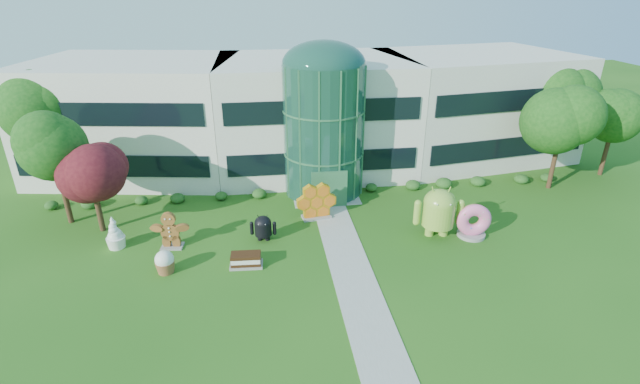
{
  "coord_description": "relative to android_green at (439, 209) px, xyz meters",
  "views": [
    {
      "loc": [
        -4.78,
        -21.24,
        15.16
      ],
      "look_at": [
        -1.09,
        6.0,
        2.6
      ],
      "focal_mm": 26.0,
      "sensor_mm": 36.0,
      "label": 1
    }
  ],
  "objects": [
    {
      "name": "froyo",
      "position": [
        -20.3,
        1.19,
        -0.83
      ],
      "size": [
        1.47,
        1.47,
        2.12
      ],
      "primitive_type": null,
      "rotation": [
        0.0,
        0.0,
        -0.22
      ],
      "color": "white",
      "rests_on": "ground"
    },
    {
      "name": "honeycomb",
      "position": [
        -7.46,
        3.43,
        -0.73
      ],
      "size": [
        3.09,
        1.51,
        2.32
      ],
      "primitive_type": null,
      "rotation": [
        0.0,
        0.0,
        0.16
      ],
      "color": "orange",
      "rests_on": "ground"
    },
    {
      "name": "atrium",
      "position": [
        -6.31,
        8.06,
        3.01
      ],
      "size": [
        6.0,
        6.0,
        9.8
      ],
      "primitive_type": "cylinder",
      "color": "#194738",
      "rests_on": "ground"
    },
    {
      "name": "android_black",
      "position": [
        -11.21,
        0.85,
        -0.9
      ],
      "size": [
        1.88,
        1.38,
        1.98
      ],
      "primitive_type": null,
      "rotation": [
        0.0,
        0.0,
        -0.13
      ],
      "color": "black",
      "rests_on": "ground"
    },
    {
      "name": "android_green",
      "position": [
        0.0,
        0.0,
        0.0
      ],
      "size": [
        3.57,
        2.6,
        3.78
      ],
      "primitive_type": null,
      "rotation": [
        0.0,
        0.0,
        -0.12
      ],
      "color": "#87B239",
      "rests_on": "ground"
    },
    {
      "name": "ground",
      "position": [
        -6.31,
        -3.94,
        -1.89
      ],
      "size": [
        140.0,
        140.0,
        0.0
      ],
      "primitive_type": "plane",
      "color": "#215114",
      "rests_on": "ground"
    },
    {
      "name": "cupcake",
      "position": [
        -16.82,
        -2.03,
        -1.2
      ],
      "size": [
        1.52,
        1.52,
        1.38
      ],
      "primitive_type": null,
      "rotation": [
        0.0,
        0.0,
        -0.42
      ],
      "color": "white",
      "rests_on": "ground"
    },
    {
      "name": "tree_red",
      "position": [
        -21.81,
        3.56,
        1.11
      ],
      "size": [
        4.0,
        4.0,
        6.0
      ],
      "primitive_type": null,
      "color": "#3F0C14",
      "rests_on": "ground"
    },
    {
      "name": "trees_backdrop",
      "position": [
        -6.31,
        9.06,
        2.31
      ],
      "size": [
        52.0,
        8.0,
        8.4
      ],
      "primitive_type": null,
      "color": "#114310",
      "rests_on": "ground"
    },
    {
      "name": "building",
      "position": [
        -6.31,
        14.06,
        2.76
      ],
      "size": [
        46.0,
        15.0,
        9.3
      ],
      "primitive_type": null,
      "color": "beige",
      "rests_on": "ground"
    },
    {
      "name": "donut",
      "position": [
        2.21,
        -0.42,
        -0.72
      ],
      "size": [
        2.39,
        1.4,
        2.34
      ],
      "primitive_type": null,
      "rotation": [
        0.0,
        0.0,
        -0.15
      ],
      "color": "#DE549A",
      "rests_on": "ground"
    },
    {
      "name": "walkway",
      "position": [
        -6.31,
        -1.94,
        -1.87
      ],
      "size": [
        2.4,
        20.0,
        0.04
      ],
      "primitive_type": "cube",
      "color": "#9E9E93",
      "rests_on": "ground"
    },
    {
      "name": "gingerbread",
      "position": [
        -16.89,
        0.74,
        -0.67
      ],
      "size": [
        2.73,
        1.28,
        2.44
      ],
      "primitive_type": null,
      "rotation": [
        0.0,
        0.0,
        -0.1
      ],
      "color": "brown",
      "rests_on": "ground"
    },
    {
      "name": "ice_cream_sandwich",
      "position": [
        -12.28,
        -2.04,
        -1.47
      ],
      "size": [
        1.93,
        1.04,
        0.84
      ],
      "primitive_type": null,
      "rotation": [
        0.0,
        0.0,
        -0.05
      ],
      "color": "black",
      "rests_on": "ground"
    }
  ]
}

